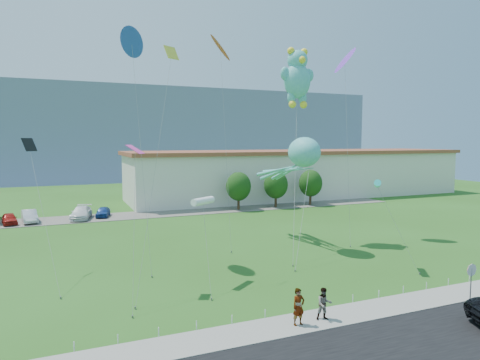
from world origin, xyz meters
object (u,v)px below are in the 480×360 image
at_px(pedestrian_right, 324,304).
at_px(parked_car_white, 81,213).
at_px(parked_car_red, 9,219).
at_px(octopus_kite, 297,160).
at_px(stop_sign, 471,274).
at_px(teddy_bear_kite, 297,76).
at_px(parked_car_blue, 103,212).
at_px(pedestrian_left, 299,307).
at_px(warehouse, 300,173).
at_px(parked_car_silver, 30,216).

bearing_deg(pedestrian_right, parked_car_white, 121.80).
xyz_separation_m(parked_car_red, octopus_kite, (26.07, -22.10, 7.41)).
bearing_deg(stop_sign, teddy_bear_kite, 93.91).
bearing_deg(teddy_bear_kite, parked_car_red, 144.19).
xyz_separation_m(parked_car_white, parked_car_blue, (2.67, 0.51, -0.14)).
bearing_deg(parked_car_white, parked_car_blue, 22.90).
distance_m(pedestrian_left, pedestrian_right, 1.65).
distance_m(pedestrian_left, parked_car_blue, 38.97).
distance_m(warehouse, pedestrian_left, 54.69).
height_order(pedestrian_right, octopus_kite, octopus_kite).
distance_m(stop_sign, parked_car_blue, 43.53).
relative_size(warehouse, parked_car_silver, 13.50).
bearing_deg(parked_car_blue, octopus_kite, -42.07).
bearing_deg(octopus_kite, teddy_bear_kite, 60.53).
bearing_deg(stop_sign, parked_car_red, 126.56).
relative_size(parked_car_silver, teddy_bear_kite, 0.24).
xyz_separation_m(pedestrian_right, octopus_kite, (7.08, 15.31, 7.13)).
bearing_deg(parked_car_blue, stop_sign, -51.37).
distance_m(parked_car_silver, teddy_bear_kite, 35.75).
bearing_deg(pedestrian_left, parked_car_blue, 94.98).
bearing_deg(warehouse, teddy_bear_kite, -121.28).
relative_size(stop_sign, octopus_kite, 0.20).
xyz_separation_m(stop_sign, pedestrian_left, (-11.34, 1.23, -0.77)).
relative_size(stop_sign, pedestrian_left, 1.25).
xyz_separation_m(warehouse, parked_car_silver, (-43.06, -9.17, -3.32)).
distance_m(pedestrian_right, parked_car_white, 39.40).
bearing_deg(parked_car_red, octopus_kite, -50.21).
relative_size(warehouse, stop_sign, 24.40).
bearing_deg(parked_car_blue, parked_car_red, -160.77).
relative_size(pedestrian_right, teddy_bear_kite, 0.09).
xyz_separation_m(pedestrian_right, parked_car_white, (-10.98, 37.84, -0.16)).
height_order(pedestrian_right, teddy_bear_kite, teddy_bear_kite).
bearing_deg(teddy_bear_kite, pedestrian_left, -119.60).
distance_m(stop_sign, parked_car_white, 44.25).
height_order(warehouse, parked_car_red, warehouse).
relative_size(parked_car_silver, octopus_kite, 0.36).
height_order(pedestrian_left, parked_car_white, pedestrian_left).
bearing_deg(parked_car_blue, warehouse, 28.17).
bearing_deg(parked_car_white, warehouse, 25.77).
bearing_deg(pedestrian_left, warehouse, 54.49).
relative_size(parked_car_silver, parked_car_white, 0.85).
height_order(warehouse, parked_car_blue, warehouse).
bearing_deg(stop_sign, parked_car_blue, 114.43).
relative_size(warehouse, parked_car_red, 15.95).
bearing_deg(octopus_kite, parked_car_red, 139.71).
height_order(stop_sign, octopus_kite, octopus_kite).
bearing_deg(parked_car_blue, parked_car_silver, -161.88).
height_order(parked_car_white, teddy_bear_kite, teddy_bear_kite).
bearing_deg(pedestrian_right, octopus_kite, 80.80).
xyz_separation_m(parked_car_blue, teddy_bear_kite, (16.71, -20.71, 15.45)).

